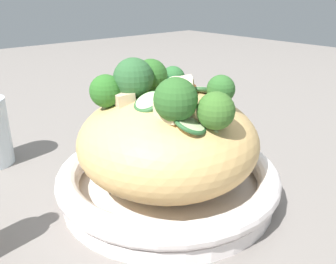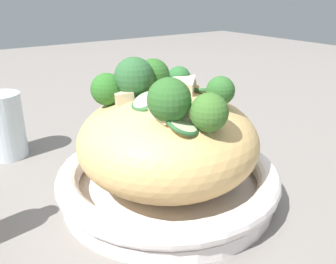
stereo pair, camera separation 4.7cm
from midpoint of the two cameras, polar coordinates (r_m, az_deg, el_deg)
The scene contains 8 objects.
ground_plane at distance 0.52m, azimuth -2.66°, elevation -9.95°, with size 3.00×3.00×0.00m, color slate.
serving_bowl at distance 0.50m, azimuth -2.71°, elevation -7.53°, with size 0.30×0.30×0.05m.
noodle_heap at distance 0.48m, azimuth -2.83°, elevation -1.45°, with size 0.24×0.24×0.13m.
broccoli_florets at distance 0.44m, azimuth -4.17°, elevation 6.68°, with size 0.19×0.17×0.08m.
carrot_coins at distance 0.50m, azimuth -3.93°, elevation 6.18°, with size 0.13×0.09×0.04m.
zucchini_slices at distance 0.45m, azimuth -1.28°, elevation 5.13°, with size 0.12×0.14×0.04m.
chicken_chunks at distance 0.45m, azimuth -2.66°, elevation 5.67°, with size 0.11×0.12×0.03m.
chopsticks_pair at distance 0.82m, azimuth -5.09°, elevation 2.41°, with size 0.16×0.16×0.01m.
Camera 1 is at (-0.33, 0.29, 0.27)m, focal length 39.17 mm.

